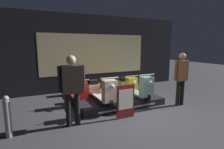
{
  "coord_description": "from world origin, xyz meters",
  "views": [
    {
      "loc": [
        -2.59,
        -3.63,
        1.92
      ],
      "look_at": [
        -0.02,
        1.86,
        0.91
      ],
      "focal_mm": 28.0,
      "sensor_mm": 36.0,
      "label": 1
    }
  ],
  "objects_px": {
    "scooter_backrow_0": "(76,91)",
    "person_right_browsing": "(181,75)",
    "scooter_display_right": "(135,87)",
    "scooter_display_left": "(101,91)",
    "person_left_browsing": "(72,84)",
    "scooter_backrow_1": "(101,89)",
    "price_sign_board": "(126,101)",
    "scooter_backrow_2": "(123,86)",
    "street_bollard": "(8,117)"
  },
  "relations": [
    {
      "from": "scooter_display_right",
      "to": "scooter_backrow_1",
      "type": "relative_size",
      "value": 1.0
    },
    {
      "from": "person_right_browsing",
      "to": "scooter_backrow_0",
      "type": "bearing_deg",
      "value": 146.35
    },
    {
      "from": "person_right_browsing",
      "to": "person_left_browsing",
      "type": "bearing_deg",
      "value": -180.0
    },
    {
      "from": "scooter_display_right",
      "to": "scooter_backrow_1",
      "type": "height_order",
      "value": "scooter_display_right"
    },
    {
      "from": "scooter_backrow_1",
      "to": "person_left_browsing",
      "type": "distance_m",
      "value": 2.55
    },
    {
      "from": "scooter_backrow_1",
      "to": "street_bollard",
      "type": "bearing_deg",
      "value": -146.22
    },
    {
      "from": "price_sign_board",
      "to": "street_bollard",
      "type": "distance_m",
      "value": 2.73
    },
    {
      "from": "scooter_backrow_0",
      "to": "scooter_display_left",
      "type": "bearing_deg",
      "value": -64.0
    },
    {
      "from": "person_left_browsing",
      "to": "person_right_browsing",
      "type": "xyz_separation_m",
      "value": [
        3.48,
        0.0,
        -0.04
      ]
    },
    {
      "from": "scooter_display_left",
      "to": "scooter_display_right",
      "type": "distance_m",
      "value": 1.24
    },
    {
      "from": "scooter_backrow_0",
      "to": "price_sign_board",
      "type": "relative_size",
      "value": 1.98
    },
    {
      "from": "scooter_backrow_0",
      "to": "person_right_browsing",
      "type": "height_order",
      "value": "person_right_browsing"
    },
    {
      "from": "person_right_browsing",
      "to": "scooter_backrow_2",
      "type": "bearing_deg",
      "value": 118.19
    },
    {
      "from": "scooter_backrow_1",
      "to": "scooter_backrow_2",
      "type": "distance_m",
      "value": 0.94
    },
    {
      "from": "person_left_browsing",
      "to": "street_bollard",
      "type": "height_order",
      "value": "person_left_browsing"
    },
    {
      "from": "scooter_display_right",
      "to": "scooter_backrow_1",
      "type": "bearing_deg",
      "value": 127.65
    },
    {
      "from": "scooter_display_right",
      "to": "scooter_backrow_0",
      "type": "distance_m",
      "value": 2.07
    },
    {
      "from": "person_left_browsing",
      "to": "person_right_browsing",
      "type": "distance_m",
      "value": 3.48
    },
    {
      "from": "scooter_backrow_1",
      "to": "person_right_browsing",
      "type": "bearing_deg",
      "value": -44.45
    },
    {
      "from": "scooter_display_right",
      "to": "person_right_browsing",
      "type": "relative_size",
      "value": 1.06
    },
    {
      "from": "person_right_browsing",
      "to": "street_bollard",
      "type": "height_order",
      "value": "person_right_browsing"
    },
    {
      "from": "person_left_browsing",
      "to": "street_bollard",
      "type": "distance_m",
      "value": 1.48
    },
    {
      "from": "scooter_backrow_0",
      "to": "person_left_browsing",
      "type": "distance_m",
      "value": 2.14
    },
    {
      "from": "scooter_display_left",
      "to": "price_sign_board",
      "type": "relative_size",
      "value": 1.98
    },
    {
      "from": "person_right_browsing",
      "to": "street_bollard",
      "type": "distance_m",
      "value": 4.87
    },
    {
      "from": "scooter_display_right",
      "to": "scooter_backrow_2",
      "type": "relative_size",
      "value": 1.0
    },
    {
      "from": "scooter_display_left",
      "to": "person_right_browsing",
      "type": "distance_m",
      "value": 2.6
    },
    {
      "from": "price_sign_board",
      "to": "scooter_backrow_2",
      "type": "bearing_deg",
      "value": 63.03
    },
    {
      "from": "scooter_display_left",
      "to": "scooter_backrow_0",
      "type": "bearing_deg",
      "value": 116.0
    },
    {
      "from": "scooter_backrow_0",
      "to": "scooter_backrow_2",
      "type": "height_order",
      "value": "same"
    },
    {
      "from": "price_sign_board",
      "to": "street_bollard",
      "type": "height_order",
      "value": "price_sign_board"
    },
    {
      "from": "scooter_display_right",
      "to": "person_left_browsing",
      "type": "xyz_separation_m",
      "value": [
        -2.32,
        -0.88,
        0.49
      ]
    },
    {
      "from": "scooter_display_right",
      "to": "scooter_backrow_2",
      "type": "height_order",
      "value": "scooter_display_right"
    },
    {
      "from": "scooter_display_left",
      "to": "person_right_browsing",
      "type": "relative_size",
      "value": 1.06
    },
    {
      "from": "scooter_backrow_1",
      "to": "person_left_browsing",
      "type": "relative_size",
      "value": 1.05
    },
    {
      "from": "person_right_browsing",
      "to": "scooter_display_right",
      "type": "bearing_deg",
      "value": 142.86
    },
    {
      "from": "scooter_display_right",
      "to": "person_right_browsing",
      "type": "distance_m",
      "value": 1.52
    },
    {
      "from": "price_sign_board",
      "to": "street_bollard",
      "type": "bearing_deg",
      "value": 176.07
    },
    {
      "from": "person_left_browsing",
      "to": "price_sign_board",
      "type": "distance_m",
      "value": 1.49
    },
    {
      "from": "price_sign_board",
      "to": "scooter_backrow_1",
      "type": "bearing_deg",
      "value": 86.52
    },
    {
      "from": "scooter_display_left",
      "to": "price_sign_board",
      "type": "distance_m",
      "value": 1.07
    },
    {
      "from": "scooter_backrow_0",
      "to": "person_right_browsing",
      "type": "bearing_deg",
      "value": -33.65
    },
    {
      "from": "scooter_backrow_1",
      "to": "person_right_browsing",
      "type": "xyz_separation_m",
      "value": [
        1.98,
        -1.94,
        0.67
      ]
    },
    {
      "from": "scooter_backrow_2",
      "to": "person_right_browsing",
      "type": "distance_m",
      "value": 2.3
    },
    {
      "from": "price_sign_board",
      "to": "street_bollard",
      "type": "relative_size",
      "value": 1.0
    },
    {
      "from": "scooter_display_right",
      "to": "scooter_backrow_0",
      "type": "relative_size",
      "value": 1.0
    },
    {
      "from": "scooter_display_right",
      "to": "person_right_browsing",
      "type": "xyz_separation_m",
      "value": [
        1.16,
        -0.88,
        0.45
      ]
    },
    {
      "from": "scooter_backrow_2",
      "to": "person_left_browsing",
      "type": "distance_m",
      "value": 3.19
    },
    {
      "from": "scooter_display_left",
      "to": "scooter_display_right",
      "type": "xyz_separation_m",
      "value": [
        1.24,
        0.0,
        0.0
      ]
    },
    {
      "from": "scooter_backrow_0",
      "to": "person_right_browsing",
      "type": "relative_size",
      "value": 1.06
    }
  ]
}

